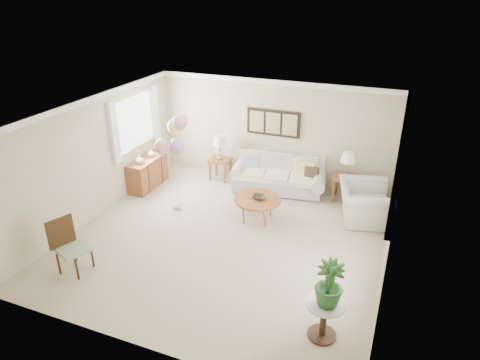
% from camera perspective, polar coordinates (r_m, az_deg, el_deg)
% --- Properties ---
extents(ground_plane, '(6.00, 6.00, 0.00)m').
position_cam_1_polar(ground_plane, '(8.65, -1.88, -7.82)').
color(ground_plane, '#B7A891').
extents(room_shell, '(6.04, 6.04, 2.60)m').
position_cam_1_polar(room_shell, '(8.01, -2.50, 2.51)').
color(room_shell, beige).
rests_on(room_shell, ground).
extents(wall_art_triptych, '(1.35, 0.06, 0.65)m').
position_cam_1_polar(wall_art_triptych, '(10.53, 4.46, 7.59)').
color(wall_art_triptych, black).
rests_on(wall_art_triptych, ground).
extents(sofa, '(2.44, 1.17, 0.86)m').
position_cam_1_polar(sofa, '(10.48, 5.17, 0.38)').
color(sofa, beige).
rests_on(sofa, ground).
extents(end_table_left, '(0.51, 0.47, 0.56)m').
position_cam_1_polar(end_table_left, '(10.99, -2.65, 2.40)').
color(end_table_left, brown).
rests_on(end_table_left, ground).
extents(end_table_right, '(0.55, 0.50, 0.60)m').
position_cam_1_polar(end_table_right, '(10.19, 13.89, -0.00)').
color(end_table_right, brown).
rests_on(end_table_right, ground).
extents(lamp_left, '(0.35, 0.35, 0.62)m').
position_cam_1_polar(lamp_left, '(10.79, -2.71, 5.16)').
color(lamp_left, gray).
rests_on(lamp_left, end_table_left).
extents(lamp_right, '(0.33, 0.33, 0.59)m').
position_cam_1_polar(lamp_right, '(9.98, 14.21, 2.84)').
color(lamp_right, gray).
rests_on(lamp_right, end_table_right).
extents(coffee_table, '(1.00, 1.00, 0.50)m').
position_cam_1_polar(coffee_table, '(9.09, 2.36, -2.72)').
color(coffee_table, '#964D2C').
rests_on(coffee_table, ground).
extents(decor_bowl, '(0.28, 0.28, 0.07)m').
position_cam_1_polar(decor_bowl, '(9.05, 2.49, -2.31)').
color(decor_bowl, black).
rests_on(decor_bowl, coffee_table).
extents(armchair, '(1.28, 1.40, 0.78)m').
position_cam_1_polar(armchair, '(9.51, 16.18, -2.93)').
color(armchair, beige).
rests_on(armchair, ground).
extents(side_table, '(0.57, 0.57, 0.62)m').
position_cam_1_polar(side_table, '(6.41, 11.17, -16.73)').
color(side_table, silver).
rests_on(side_table, ground).
extents(potted_plant, '(0.48, 0.48, 0.70)m').
position_cam_1_polar(potted_plant, '(6.07, 11.80, -13.41)').
color(potted_plant, '#184F1C').
rests_on(potted_plant, side_table).
extents(accent_chair, '(0.65, 0.65, 1.02)m').
position_cam_1_polar(accent_chair, '(8.09, -21.81, -7.96)').
color(accent_chair, gray).
rests_on(accent_chair, ground).
extents(credenza, '(0.46, 1.20, 0.74)m').
position_cam_1_polar(credenza, '(10.84, -12.22, 0.93)').
color(credenza, brown).
rests_on(credenza, ground).
extents(vase_white, '(0.25, 0.25, 0.21)m').
position_cam_1_polar(vase_white, '(10.43, -13.23, 2.69)').
color(vase_white, silver).
rests_on(vase_white, credenza).
extents(vase_sage, '(0.21, 0.21, 0.19)m').
position_cam_1_polar(vase_sage, '(10.81, -11.77, 3.56)').
color(vase_sage, silver).
rests_on(vase_sage, credenza).
extents(balloon_cluster, '(0.66, 0.58, 2.22)m').
position_cam_1_polar(balloon_cluster, '(9.08, -8.86, 5.81)').
color(balloon_cluster, gray).
rests_on(balloon_cluster, ground).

